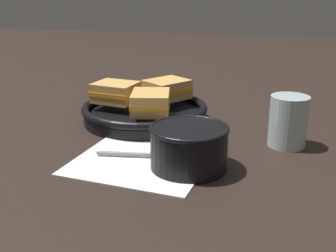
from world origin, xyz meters
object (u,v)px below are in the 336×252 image
object	(u,v)px
sandwich_near_left	(167,89)
drinking_glass	(288,121)
spoon	(160,155)
soup_bowl	(189,145)
sandwich_near_right	(116,92)
skillet	(144,112)
sandwich_far_left	(151,102)

from	to	relation	value
sandwich_near_left	drinking_glass	size ratio (longest dim) A/B	1.26
spoon	sandwich_near_left	world-z (taller)	sandwich_near_left
soup_bowl	sandwich_near_right	xyz separation A→B (m)	(-0.23, 0.24, 0.02)
skillet	sandwich_far_left	xyz separation A→B (m)	(0.04, -0.06, 0.04)
skillet	drinking_glass	bearing A→B (deg)	-13.86
soup_bowl	drinking_glass	size ratio (longest dim) A/B	1.36
soup_bowl	sandwich_far_left	size ratio (longest dim) A/B	1.20
sandwich_far_left	sandwich_near_left	bearing A→B (deg)	88.39
sandwich_far_left	sandwich_near_right	bearing A→B (deg)	148.39
sandwich_near_left	sandwich_far_left	size ratio (longest dim) A/B	1.12
sandwich_near_left	drinking_glass	distance (m)	0.32
spoon	sandwich_near_left	xyz separation A→B (m)	(-0.06, 0.27, 0.06)
spoon	sandwich_far_left	size ratio (longest dim) A/B	1.49
sandwich_near_left	sandwich_far_left	bearing A→B (deg)	-91.61
sandwich_near_left	sandwich_far_left	distance (m)	0.13
sandwich_near_left	sandwich_near_right	bearing A→B (deg)	-151.61
spoon	sandwich_near_right	world-z (taller)	sandwich_near_right
skillet	soup_bowl	bearing A→B (deg)	-56.29
soup_bowl	drinking_glass	distance (m)	0.23
spoon	sandwich_near_left	distance (m)	0.29
drinking_glass	skillet	bearing A→B (deg)	166.14
sandwich_near_right	drinking_glass	world-z (taller)	drinking_glass
sandwich_far_left	drinking_glass	xyz separation A→B (m)	(0.29, -0.02, -0.01)
sandwich_near_left	drinking_glass	xyz separation A→B (m)	(0.29, -0.14, -0.01)
sandwich_near_right	skillet	bearing A→B (deg)	-0.55
sandwich_far_left	drinking_glass	distance (m)	0.29
skillet	sandwich_near_left	size ratio (longest dim) A/B	2.84
sandwich_far_left	spoon	bearing A→B (deg)	-66.76
spoon	sandwich_near_right	distance (m)	0.28
sandwich_near_left	skillet	bearing A→B (deg)	-123.31
skillet	sandwich_near_right	world-z (taller)	sandwich_near_right
spoon	drinking_glass	world-z (taller)	drinking_glass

